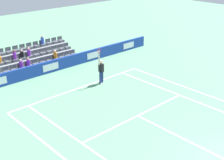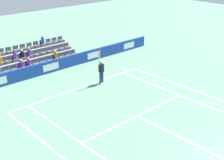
{
  "view_description": "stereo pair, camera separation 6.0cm",
  "coord_description": "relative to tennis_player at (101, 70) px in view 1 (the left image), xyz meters",
  "views": [
    {
      "loc": [
        11.86,
        4.27,
        9.04
      ],
      "look_at": [
        -0.79,
        -9.47,
        1.1
      ],
      "focal_mm": 49.63,
      "sensor_mm": 36.0,
      "label": 1
    },
    {
      "loc": [
        11.82,
        4.31,
        9.04
      ],
      "look_at": [
        -0.79,
        -9.47,
        1.1
      ],
      "focal_mm": 49.63,
      "sensor_mm": 36.0,
      "label": 2
    }
  ],
  "objects": [
    {
      "name": "line_singles_sideline_left",
      "position": [
        5.68,
        5.52,
        -0.99
      ],
      "size": [
        0.1,
        11.89,
        0.01
      ],
      "primitive_type": "cube",
      "color": "white",
      "rests_on": "ground"
    },
    {
      "name": "tennis_player",
      "position": [
        0.0,
        0.0,
        0.0
      ],
      "size": [
        0.53,
        0.4,
        2.85
      ],
      "color": "navy",
      "rests_on": "ground"
    },
    {
      "name": "sponsor_barrier",
      "position": [
        1.57,
        -4.36,
        -0.51
      ],
      "size": [
        21.8,
        0.22,
        0.97
      ],
      "color": "#193899",
      "rests_on": "ground"
    },
    {
      "name": "line_baseline",
      "position": [
        1.57,
        -0.42,
        -0.99
      ],
      "size": [
        10.97,
        0.1,
        0.01
      ],
      "primitive_type": "cube",
      "color": "white",
      "rests_on": "ground"
    },
    {
      "name": "line_singles_sideline_right",
      "position": [
        -2.55,
        5.52,
        -0.99
      ],
      "size": [
        0.1,
        11.89,
        0.01
      ],
      "primitive_type": "cube",
      "color": "white",
      "rests_on": "ground"
    },
    {
      "name": "line_doubles_sideline_left",
      "position": [
        7.05,
        5.52,
        -0.99
      ],
      "size": [
        0.1,
        11.89,
        0.01
      ],
      "primitive_type": "cube",
      "color": "white",
      "rests_on": "ground"
    },
    {
      "name": "line_doubles_sideline_right",
      "position": [
        -3.92,
        5.52,
        -0.99
      ],
      "size": [
        0.1,
        11.89,
        0.01
      ],
      "primitive_type": "cube",
      "color": "white",
      "rests_on": "ground"
    },
    {
      "name": "line_service",
      "position": [
        1.57,
        5.07,
        -0.99
      ],
      "size": [
        8.23,
        0.1,
        0.01
      ],
      "primitive_type": "cube",
      "color": "white",
      "rests_on": "ground"
    },
    {
      "name": "line_centre_mark",
      "position": [
        1.57,
        -0.32,
        -0.99
      ],
      "size": [
        0.1,
        0.2,
        0.01
      ],
      "primitive_type": "cube",
      "color": "white",
      "rests_on": "ground"
    },
    {
      "name": "stadium_stand",
      "position": [
        1.59,
        -6.67,
        -0.45
      ],
      "size": [
        6.82,
        2.85,
        2.19
      ],
      "color": "gray",
      "rests_on": "ground"
    },
    {
      "name": "line_centre_service",
      "position": [
        1.57,
        8.27,
        -0.99
      ],
      "size": [
        0.1,
        6.4,
        0.01
      ],
      "primitive_type": "cube",
      "color": "white",
      "rests_on": "ground"
    }
  ]
}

